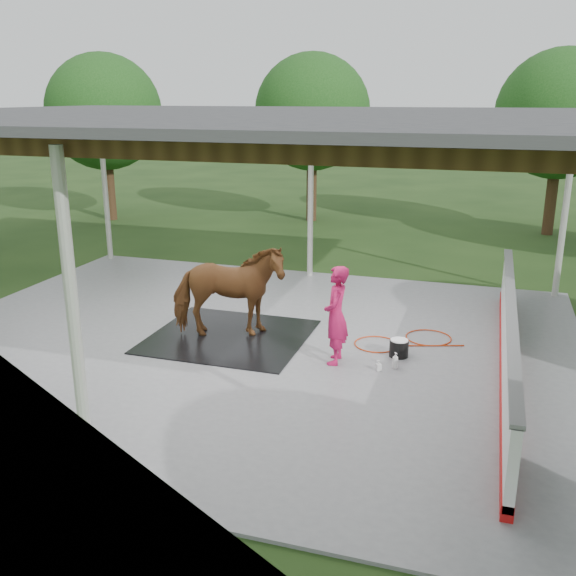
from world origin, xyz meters
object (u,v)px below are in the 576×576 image
(dasher_board, at_px, (508,342))
(wash_bucket, at_px, (399,348))
(horse, at_px, (228,291))
(handler, at_px, (336,315))

(dasher_board, distance_m, wash_bucket, 1.79)
(dasher_board, xyz_separation_m, horse, (-4.88, 0.14, 0.34))
(horse, distance_m, wash_bucket, 3.22)
(dasher_board, relative_size, horse, 3.90)
(dasher_board, bearing_deg, handler, -171.71)
(wash_bucket, bearing_deg, dasher_board, -5.57)
(handler, bearing_deg, wash_bucket, 114.50)
(handler, distance_m, wash_bucket, 1.33)
(handler, bearing_deg, dasher_board, 92.98)
(wash_bucket, bearing_deg, horse, -179.55)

